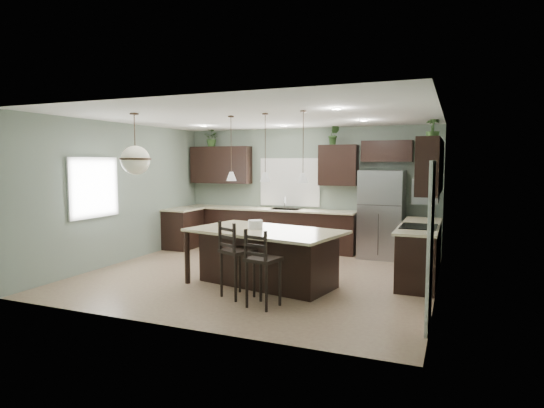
{
  "coord_description": "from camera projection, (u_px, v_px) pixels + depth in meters",
  "views": [
    {
      "loc": [
        3.25,
        -7.31,
        2.02
      ],
      "look_at": [
        0.1,
        0.4,
        1.25
      ],
      "focal_mm": 30.0,
      "sensor_mm": 36.0,
      "label": 1
    }
  ],
  "objects": [
    {
      "name": "right_countertop",
      "position": [
        420.0,
        226.0,
        7.86
      ],
      "size": [
        0.66,
        2.35,
        0.04
      ],
      "primitive_type": "cube",
      "color": "beige",
      "rests_on": "right_lower_cabs"
    },
    {
      "name": "back_upper_right",
      "position": [
        338.0,
        165.0,
        10.05
      ],
      "size": [
        0.85,
        0.34,
        0.9
      ],
      "primitive_type": "cube",
      "color": "black",
      "rests_on": "room_shell"
    },
    {
      "name": "pendant_right",
      "position": [
        303.0,
        147.0,
        6.88
      ],
      "size": [
        0.17,
        0.17,
        1.1
      ],
      "primitive_type": null,
      "color": "white",
      "rests_on": "room_shell"
    },
    {
      "name": "cooktop",
      "position": [
        419.0,
        226.0,
        7.61
      ],
      "size": [
        0.58,
        0.75,
        0.02
      ],
      "primitive_type": "cube",
      "color": "black",
      "rests_on": "right_countertop"
    },
    {
      "name": "window_left",
      "position": [
        93.0,
        188.0,
        8.4
      ],
      "size": [
        0.02,
        1.1,
        1.0
      ],
      "primitive_type": "cube",
      "color": "white",
      "rests_on": "room_shell"
    },
    {
      "name": "back_lower_cabs",
      "position": [
        268.0,
        229.0,
        10.69
      ],
      "size": [
        4.2,
        0.6,
        0.9
      ],
      "primitive_type": "cube",
      "color": "black",
      "rests_on": "ground"
    },
    {
      "name": "chandelier",
      "position": [
        135.0,
        144.0,
        7.23
      ],
      "size": [
        0.5,
        0.5,
        0.98
      ],
      "primitive_type": null,
      "color": "beige",
      "rests_on": "room_shell"
    },
    {
      "name": "back_countertop",
      "position": [
        267.0,
        209.0,
        10.63
      ],
      "size": [
        4.2,
        0.66,
        0.04
      ],
      "primitive_type": "cube",
      "color": "beige",
      "rests_on": "back_lower_cabs"
    },
    {
      "name": "refrigerator",
      "position": [
        381.0,
        214.0,
        9.55
      ],
      "size": [
        0.9,
        0.74,
        1.85
      ],
      "primitive_type": "cube",
      "color": "#92939A",
      "rests_on": "ground"
    },
    {
      "name": "serving_dish",
      "position": [
        255.0,
        224.0,
        7.49
      ],
      "size": [
        0.24,
        0.24,
        0.14
      ],
      "primitive_type": "cylinder",
      "color": "silver",
      "rests_on": "kitchen_island"
    },
    {
      "name": "plant_back_left",
      "position": [
        212.0,
        138.0,
        11.15
      ],
      "size": [
        0.44,
        0.4,
        0.42
      ],
      "primitive_type": "imported",
      "rotation": [
        0.0,
        0.0,
        -0.22
      ],
      "color": "#2E4C21",
      "rests_on": "back_upper_left"
    },
    {
      "name": "wall_oven_front",
      "position": [
        401.0,
        254.0,
        7.76
      ],
      "size": [
        0.01,
        0.72,
        0.6
      ],
      "primitive_type": "cube",
      "color": "gray",
      "rests_on": "right_lower_cabs"
    },
    {
      "name": "right_lower_cabs",
      "position": [
        420.0,
        253.0,
        7.9
      ],
      "size": [
        0.6,
        2.35,
        0.9
      ],
      "primitive_type": "cube",
      "color": "black",
      "rests_on": "ground"
    },
    {
      "name": "ground",
      "position": [
        258.0,
        275.0,
        8.15
      ],
      "size": [
        6.0,
        6.0,
        0.0
      ],
      "primitive_type": "plane",
      "color": "#9E8466",
      "rests_on": "ground"
    },
    {
      "name": "left_return_cabs",
      "position": [
        183.0,
        229.0,
        10.69
      ],
      "size": [
        0.6,
        0.9,
        0.9
      ],
      "primitive_type": "cube",
      "color": "black",
      "rests_on": "ground"
    },
    {
      "name": "left_return_countertop",
      "position": [
        183.0,
        209.0,
        10.64
      ],
      "size": [
        0.66,
        0.96,
        0.04
      ],
      "primitive_type": "cube",
      "color": "beige",
      "rests_on": "left_return_cabs"
    },
    {
      "name": "faucet",
      "position": [
        285.0,
        203.0,
        10.42
      ],
      "size": [
        0.02,
        0.02,
        0.28
      ],
      "primitive_type": "cylinder",
      "color": "silver",
      "rests_on": "back_countertop"
    },
    {
      "name": "pendant_left",
      "position": [
        231.0,
        148.0,
        7.65
      ],
      "size": [
        0.17,
        0.17,
        1.1
      ],
      "primitive_type": null,
      "color": "white",
      "rests_on": "room_shell"
    },
    {
      "name": "sink_inset",
      "position": [
        285.0,
        209.0,
        10.46
      ],
      "size": [
        0.7,
        0.45,
        0.01
      ],
      "primitive_type": "cube",
      "color": "gray",
      "rests_on": "back_countertop"
    },
    {
      "name": "pendant_center",
      "position": [
        265.0,
        148.0,
        7.26
      ],
      "size": [
        0.17,
        0.17,
        1.1
      ],
      "primitive_type": null,
      "color": "silver",
      "rests_on": "room_shell"
    },
    {
      "name": "bar_stool_center",
      "position": [
        238.0,
        259.0,
        6.76
      ],
      "size": [
        0.57,
        0.57,
        1.15
      ],
      "primitive_type": "cube",
      "rotation": [
        0.0,
        0.0,
        -0.45
      ],
      "color": "black",
      "rests_on": "ground"
    },
    {
      "name": "bar_stool_right",
      "position": [
        263.0,
        268.0,
        6.3
      ],
      "size": [
        0.49,
        0.49,
        1.11
      ],
      "primitive_type": "cube",
      "rotation": [
        0.0,
        0.0,
        -0.21
      ],
      "color": "black",
      "rests_on": "ground"
    },
    {
      "name": "window_back",
      "position": [
        290.0,
        182.0,
        10.68
      ],
      "size": [
        1.35,
        0.02,
        1.0
      ],
      "primitive_type": "cube",
      "color": "white",
      "rests_on": "room_shell"
    },
    {
      "name": "kitchen_island",
      "position": [
        265.0,
        258.0,
        7.43
      ],
      "size": [
        2.67,
        1.85,
        0.92
      ],
      "primitive_type": "cube",
      "rotation": [
        0.0,
        0.0,
        -0.2
      ],
      "color": "black",
      "rests_on": "ground"
    },
    {
      "name": "right_upper_cabs",
      "position": [
        431.0,
        166.0,
        7.71
      ],
      "size": [
        0.34,
        2.35,
        0.9
      ],
      "primitive_type": "cube",
      "color": "black",
      "rests_on": "room_shell"
    },
    {
      "name": "back_upper_left",
      "position": [
        221.0,
        165.0,
        11.16
      ],
      "size": [
        1.55,
        0.34,
        0.9
      ],
      "primitive_type": "cube",
      "color": "black",
      "rests_on": "room_shell"
    },
    {
      "name": "fridge_header",
      "position": [
        387.0,
        151.0,
        9.63
      ],
      "size": [
        1.05,
        0.34,
        0.45
      ],
      "primitive_type": "cube",
      "color": "black",
      "rests_on": "room_shell"
    },
    {
      "name": "plant_back_right",
      "position": [
        334.0,
        135.0,
        10.0
      ],
      "size": [
        0.28,
        0.24,
        0.44
      ],
      "primitive_type": "imported",
      "rotation": [
        0.0,
        0.0,
        0.2
      ],
      "color": "#2C4E22",
      "rests_on": "back_upper_right"
    },
    {
      "name": "room_shell",
      "position": [
        258.0,
        180.0,
        8.0
      ],
      "size": [
        6.0,
        6.0,
        6.0
      ],
      "color": "slate",
      "rests_on": "ground"
    },
    {
      "name": "pantry_door",
      "position": [
        430.0,
        245.0,
        5.51
      ],
      "size": [
        0.04,
        0.82,
        2.04
      ],
      "primitive_type": "cube",
      "color": "white",
      "rests_on": "ground"
    },
    {
      "name": "plant_right_wall",
      "position": [
        433.0,
        129.0,
        8.32
      ],
      "size": [
        0.26,
        0.26,
        0.44
      ],
      "primitive_type": "imported",
      "rotation": [
        0.0,
        0.0,
        -0.05
      ],
      "color": "#325324",
      "rests_on": "right_upper_cabs"
    },
    {
      "name": "microwave",
      "position": [
        426.0,
        191.0,
        7.52
      ],
      "size": [
        0.4,
        0.75,
        0.4
      ],
      "primitive_type": "cube",
      "color": "gray",
      "rests_on": "right_upper_cabs"
    }
  ]
}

